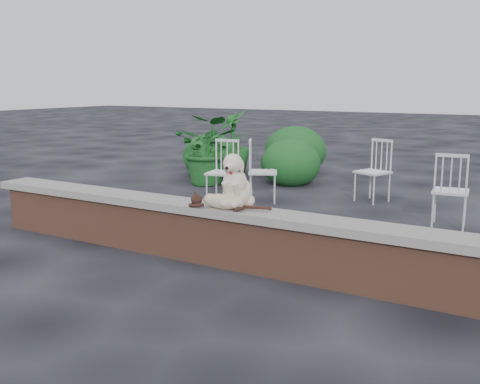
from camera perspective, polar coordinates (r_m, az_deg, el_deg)
The scene contains 12 objects.
ground at distance 5.56m, azimuth -1.74°, elevation -7.37°, with size 60.00×60.00×0.00m, color black.
brick_wall at distance 5.48m, azimuth -1.76°, elevation -4.89°, with size 6.00×0.30×0.50m, color brown.
capstone at distance 5.41m, azimuth -1.77°, elevation -1.94°, with size 6.20×0.40×0.08m, color slate.
dog at distance 5.34m, azimuth -0.25°, elevation 1.32°, with size 0.36×0.47×0.55m, color beige, non-canonical shape.
cat at distance 5.29m, azimuth -1.82°, elevation -0.88°, with size 0.96×0.23×0.16m, color tan, non-canonical shape.
chair_b at distance 8.56m, azimuth 13.53°, elevation 2.13°, with size 0.56×0.56×0.94m, color white, non-canonical shape.
chair_a at distance 8.25m, azimuth -1.82°, elevation 2.10°, with size 0.56×0.56×0.94m, color white, non-canonical shape.
chair_c at distance 7.32m, azimuth 20.90°, elevation 0.21°, with size 0.56×0.56×0.94m, color white, non-canonical shape.
chair_e at distance 8.34m, azimuth 2.36°, elevation 2.19°, with size 0.56×0.56×0.94m, color white, non-canonical shape.
potted_plant_a at distance 9.76m, azimuth -3.20°, elevation 4.38°, with size 1.12×0.97×1.24m, color #17511D.
potted_plant_b at distance 11.00m, azimuth -0.77°, elevation 5.18°, with size 0.70×0.70×1.25m, color #17511D.
shrubbery at distance 10.61m, azimuth 3.01°, elevation 3.77°, with size 2.81×2.29×0.99m.
Camera 1 is at (2.81, -4.46, 1.76)m, focal length 41.35 mm.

